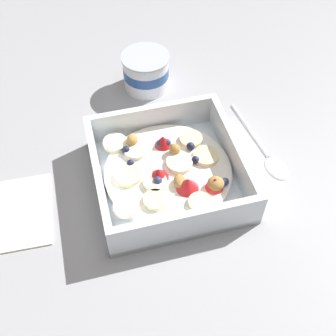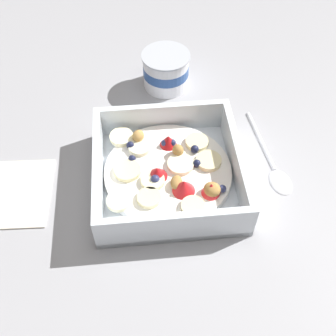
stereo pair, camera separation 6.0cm
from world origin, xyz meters
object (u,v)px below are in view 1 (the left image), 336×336
Objects in this scene: fruit_bowl at (168,173)px; folded_napkin at (7,214)px; spoon at (268,155)px; yogurt_cup at (146,71)px.

fruit_bowl is 0.23m from folded_napkin.
fruit_bowl reaches higher than spoon.
spoon is at bearing 1.14° from folded_napkin.
spoon is (0.16, 0.01, -0.02)m from fruit_bowl.
fruit_bowl is 0.22m from yogurt_cup.
yogurt_cup reaches higher than folded_napkin.
yogurt_cup is (0.02, 0.22, 0.01)m from fruit_bowl.
spoon reaches higher than folded_napkin.
yogurt_cup is 0.70× the size of folded_napkin.
spoon is 2.09× the size of yogurt_cup.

